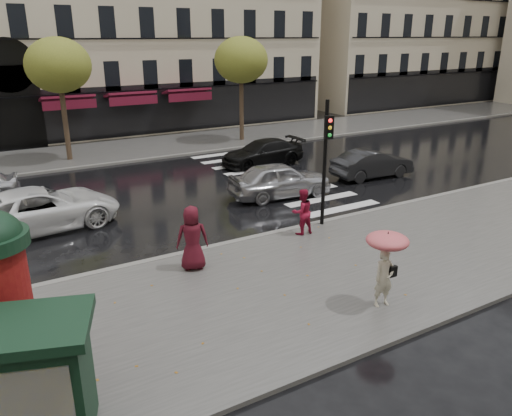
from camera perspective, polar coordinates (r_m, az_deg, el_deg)
ground at (r=14.43m, az=1.60°, el=-8.60°), size 160.00×160.00×0.00m
near_sidewalk at (r=14.03m, az=2.70°, el=-9.20°), size 90.00×7.00×0.12m
far_sidewalk at (r=31.29m, az=-17.23°, el=6.06°), size 90.00×6.00×0.12m
near_kerb at (r=16.77m, az=-3.83°, el=-4.24°), size 90.00×0.25×0.14m
far_kerb at (r=28.44m, az=-15.76°, el=4.96°), size 90.00×0.25×0.14m
zebra_crossing at (r=25.01m, az=1.65°, el=3.62°), size 3.60×11.75×0.01m
tree_far_left at (r=29.24m, az=-21.67°, el=14.88°), size 3.40×3.40×6.64m
tree_far_right at (r=32.89m, az=-1.72°, el=16.51°), size 3.40×3.40×6.64m
woman_umbrella at (r=12.94m, az=14.64°, el=-5.44°), size 1.07×1.07×2.05m
woman_red at (r=17.32m, az=5.29°, el=-0.42°), size 0.81×0.64×1.63m
man_burgundy at (r=14.75m, az=-7.30°, el=-3.43°), size 1.09×0.88×1.95m
traffic_light at (r=17.71m, az=8.01°, el=6.41°), size 0.33×0.44×4.52m
newsstand at (r=9.53m, az=-23.57°, el=-17.55°), size 2.29×2.11×2.27m
car_silver at (r=21.70m, az=2.78°, el=3.26°), size 4.68×2.29×1.54m
car_darkgrey at (r=25.39m, az=13.17°, el=4.96°), size 4.28×1.72×1.38m
car_white at (r=19.60m, az=-23.43°, el=-0.11°), size 5.86×3.23×1.55m
car_black at (r=27.17m, az=0.73°, el=6.35°), size 4.66×1.92×1.35m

